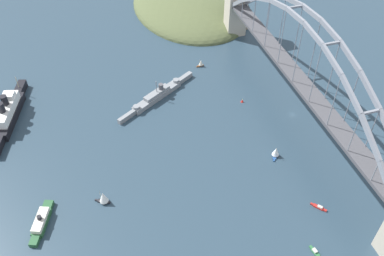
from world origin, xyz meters
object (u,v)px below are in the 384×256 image
Objects in this scene: ocean_liner at (8,113)px; harbor_ferry_steamer at (41,221)px; small_boat_1 at (201,63)px; channel_marker_buoy at (242,101)px; harbor_arch_bridge at (300,80)px; small_boat_0 at (276,152)px; naval_cruiser at (158,95)px; small_boat_4 at (319,207)px; small_boat_3 at (315,252)px; small_boat_2 at (103,197)px.

ocean_liner is 2.56× the size of harbor_ferry_steamer.
small_boat_1 reaches higher than channel_marker_buoy.
small_boat_0 is (-35.32, 31.29, -28.02)m from harbor_arch_bridge.
ocean_liner is 158.29m from small_boat_1.
small_boat_0 is (-84.04, -61.31, 1.20)m from naval_cruiser.
small_boat_4 is (-131.16, -68.10, -2.18)m from naval_cruiser.
naval_cruiser is 7.40× the size of small_boat_3.
small_boat_4 is at bearing -33.49° from small_boat_3.
small_boat_3 is 3.43× the size of channel_marker_buoy.
small_boat_3 is at bearing 171.82° from small_boat_0.
small_boat_4 is (-47.12, -6.79, -3.37)m from small_boat_0.
channel_marker_buoy is at bearing 3.50° from small_boat_4.
small_boat_2 is at bearing 104.68° from harbor_arch_bridge.
small_boat_0 reaches higher than small_boat_3.
small_boat_4 is 106.90m from channel_marker_buoy.
small_boat_0 is at bearing -118.34° from ocean_liner.
harbor_arch_bridge reaches higher than ocean_liner.
harbor_arch_bridge is 34.30× the size of small_boat_0.
harbor_arch_bridge reaches higher than naval_cruiser.
ocean_liner is at bearing 74.19° from harbor_arch_bridge.
naval_cruiser is 2.27× the size of harbor_ferry_steamer.
channel_marker_buoy is (-33.42, -172.66, -4.97)m from ocean_liner.
small_boat_0 is 0.99× the size of small_boat_4.
small_boat_3 is at bearing -178.46° from small_boat_1.
naval_cruiser is 104.03m from small_boat_2.
harbor_arch_bridge is at bearing -41.54° from small_boat_0.
harbor_arch_bridge reaches higher than small_boat_4.
harbor_arch_bridge is 4.32× the size of naval_cruiser.
naval_cruiser is at bearing -94.61° from ocean_liner.
small_boat_1 is 0.79× the size of small_boat_4.
ocean_liner reaches higher than small_boat_4.
ocean_liner reaches higher than small_boat_0.
small_boat_3 is (-73.32, 10.55, -3.35)m from small_boat_0.
small_boat_4 is at bearing -176.50° from channel_marker_buoy.
small_boat_0 is 59.66m from channel_marker_buoy.
small_boat_0 is (8.30, -154.79, 1.61)m from harbor_ferry_steamer.
harbor_ferry_steamer is at bearing 65.74° from small_boat_3.
ocean_liner reaches higher than naval_cruiser.
harbor_arch_bridge is at bearing -105.81° from ocean_liner.
small_boat_3 is at bearing -135.78° from ocean_liner.
small_boat_0 is 3.20× the size of channel_marker_buoy.
small_boat_2 is (-87.65, 55.99, 2.03)m from naval_cruiser.
small_boat_2 is (-3.61, 117.30, 0.84)m from small_boat_0.
small_boat_2 reaches higher than small_boat_0.
harbor_arch_bridge is 91.55m from small_boat_4.
naval_cruiser is 9.91× the size of small_boat_1.
small_boat_2 is 1.11× the size of small_boat_3.
small_boat_1 reaches higher than small_boat_3.
small_boat_2 is 1.18× the size of small_boat_4.
small_boat_4 is (-140.12, -179.19, -5.37)m from ocean_liner.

